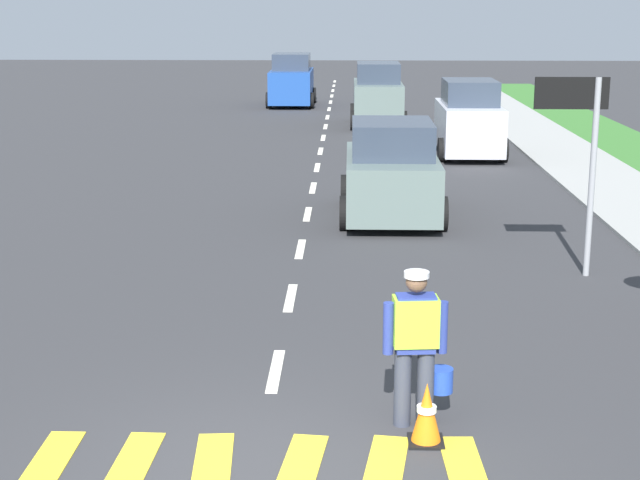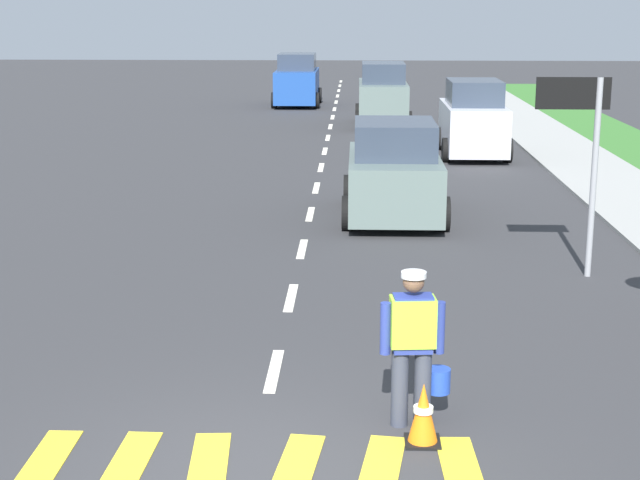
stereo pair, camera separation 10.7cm
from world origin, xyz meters
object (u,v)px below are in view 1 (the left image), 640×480
object	(u,v)px
lane_direction_sign	(580,128)
road_worker	(417,340)
car_oncoming_third	(292,81)
car_parked_far	(469,121)
traffic_cone_near	(426,413)
car_outgoing_far	(378,97)
car_outgoing_ahead	(391,173)

from	to	relation	value
lane_direction_sign	road_worker	bearing A→B (deg)	-116.34
lane_direction_sign	car_oncoming_third	world-z (taller)	lane_direction_sign
road_worker	car_parked_far	size ratio (longest dim) A/B	0.43
traffic_cone_near	car_oncoming_third	world-z (taller)	car_oncoming_third
road_worker	car_outgoing_far	xyz separation A→B (m)	(0.29, 25.80, 0.12)
road_worker	car_oncoming_third	bearing A→B (deg)	95.63
lane_direction_sign	car_outgoing_ahead	size ratio (longest dim) A/B	0.83
car_oncoming_third	car_outgoing_ahead	world-z (taller)	car_oncoming_third
road_worker	traffic_cone_near	xyz separation A→B (m)	(0.08, -0.45, -0.61)
road_worker	traffic_cone_near	bearing A→B (deg)	-80.23
car_outgoing_ahead	lane_direction_sign	bearing A→B (deg)	-57.30
car_parked_far	road_worker	bearing A→B (deg)	-98.27
car_oncoming_third	lane_direction_sign	bearing A→B (deg)	-77.17
car_parked_far	car_oncoming_third	distance (m)	15.40
traffic_cone_near	car_outgoing_ahead	size ratio (longest dim) A/B	0.17
road_worker	traffic_cone_near	world-z (taller)	road_worker
lane_direction_sign	car_parked_far	bearing A→B (deg)	90.85
car_outgoing_far	car_oncoming_third	distance (m)	7.96
car_oncoming_third	car_parked_far	bearing A→B (deg)	-67.20
traffic_cone_near	car_outgoing_far	xyz separation A→B (m)	(0.21, 26.25, 0.74)
lane_direction_sign	car_parked_far	xyz separation A→B (m)	(-0.19, 12.85, -1.39)
road_worker	car_outgoing_ahead	bearing A→B (deg)	89.18
lane_direction_sign	traffic_cone_near	distance (m)	7.25
car_parked_far	car_outgoing_far	size ratio (longest dim) A/B	0.92
road_worker	car_oncoming_third	xyz separation A→B (m)	(-3.25, 32.94, 0.10)
road_worker	car_outgoing_ahead	size ratio (longest dim) A/B	0.43
traffic_cone_near	car_parked_far	xyz separation A→B (m)	(2.65, 19.19, 0.70)
traffic_cone_near	lane_direction_sign	bearing A→B (deg)	65.88
lane_direction_sign	car_outgoing_far	size ratio (longest dim) A/B	0.76
traffic_cone_near	car_outgoing_far	distance (m)	26.26
car_parked_far	car_oncoming_third	xyz separation A→B (m)	(-5.97, 14.20, 0.02)
car_outgoing_far	road_worker	bearing A→B (deg)	-90.64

